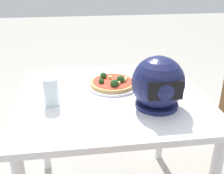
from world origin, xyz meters
TOP-DOWN VIEW (x-y plane):
  - dining_table at (0.00, 0.00)m, footprint 0.95×0.86m
  - pizza_plate at (-0.02, -0.10)m, footprint 0.28×0.28m
  - pizza at (-0.02, -0.10)m, footprint 0.25×0.25m
  - motorcycle_helmet at (-0.19, 0.15)m, footprint 0.24×0.24m
  - drinking_glass at (0.29, 0.07)m, footprint 0.07×0.07m

SIDE VIEW (x-z plane):
  - dining_table at x=0.00m, z-range 0.27..1.01m
  - pizza_plate at x=-0.02m, z-range 0.74..0.75m
  - pizza at x=-0.02m, z-range 0.73..0.79m
  - drinking_glass at x=0.29m, z-range 0.74..0.87m
  - motorcycle_helmet at x=-0.19m, z-range 0.73..0.97m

